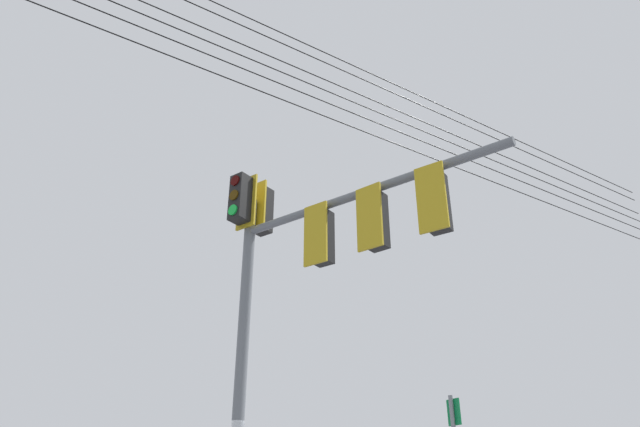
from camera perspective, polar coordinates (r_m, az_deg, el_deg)
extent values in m
cylinder|color=slate|center=(9.61, -7.87, -15.67)|extent=(0.20, 0.20, 6.38)
cylinder|color=slate|center=(9.07, 4.32, 2.08)|extent=(0.63, 4.84, 0.14)
cube|color=black|center=(10.84, -5.76, 0.27)|extent=(0.33, 0.33, 0.90)
cube|color=#B29319|center=(10.73, -6.36, 0.60)|extent=(0.08, 0.44, 1.04)
cylinder|color=#360503|center=(11.09, -5.12, 1.33)|extent=(0.05, 0.20, 0.20)
cylinder|color=#3C2703|center=(10.95, -5.19, -0.05)|extent=(0.05, 0.20, 0.20)
cylinder|color=green|center=(10.82, -5.25, -1.47)|extent=(0.05, 0.20, 0.20)
cube|color=black|center=(10.46, -7.94, 1.48)|extent=(0.33, 0.33, 0.90)
cube|color=#B29319|center=(10.57, -7.31, 1.13)|extent=(0.08, 0.44, 1.04)
cylinder|color=#360503|center=(10.51, -8.46, 3.26)|extent=(0.05, 0.20, 0.20)
cylinder|color=#3C2703|center=(10.36, -8.57, 1.83)|extent=(0.05, 0.20, 0.20)
cylinder|color=green|center=(10.22, -8.68, 0.36)|extent=(0.05, 0.20, 0.20)
cube|color=black|center=(9.22, 0.19, -2.37)|extent=(0.33, 0.33, 0.90)
cube|color=#B29319|center=(9.10, -0.45, -2.01)|extent=(0.08, 0.44, 1.04)
cylinder|color=#360503|center=(9.47, 0.78, -1.06)|extent=(0.05, 0.20, 0.20)
cylinder|color=#3C2703|center=(9.35, 0.79, -2.71)|extent=(0.05, 0.20, 0.20)
cylinder|color=green|center=(9.23, 0.80, -4.41)|extent=(0.05, 0.20, 0.20)
cube|color=black|center=(8.72, 5.55, -0.70)|extent=(0.32, 0.32, 0.90)
cube|color=#B29319|center=(8.59, 4.92, -0.31)|extent=(0.07, 0.44, 1.04)
cylinder|color=#360503|center=(8.98, 6.06, 0.65)|extent=(0.04, 0.20, 0.20)
cylinder|color=#3C2703|center=(8.85, 6.15, -1.07)|extent=(0.04, 0.20, 0.20)
cylinder|color=green|center=(8.72, 6.25, -2.84)|extent=(0.04, 0.20, 0.20)
cube|color=black|center=(8.31, 11.51, 1.15)|extent=(0.34, 0.34, 0.90)
cube|color=#B29319|center=(8.17, 11.01, 1.62)|extent=(0.09, 0.44, 1.04)
cylinder|color=#360503|center=(8.59, 11.79, 2.49)|extent=(0.05, 0.20, 0.20)
cylinder|color=#3C2703|center=(8.45, 11.98, 0.72)|extent=(0.05, 0.20, 0.20)
cylinder|color=green|center=(8.32, 12.17, -1.11)|extent=(0.05, 0.20, 0.20)
cube|color=#0C7238|center=(9.68, 13.18, -18.69)|extent=(0.11, 0.26, 0.39)
cube|color=white|center=(9.69, 13.25, -18.69)|extent=(0.07, 0.20, 0.33)
cylinder|color=black|center=(12.58, -1.23, 10.31)|extent=(25.43, 6.65, 0.24)
cylinder|color=black|center=(12.83, -1.21, 11.72)|extent=(25.43, 6.65, 0.24)
cylinder|color=black|center=(13.04, -1.20, 12.85)|extent=(25.43, 6.65, 0.24)
cylinder|color=black|center=(13.23, -1.19, 13.86)|extent=(25.43, 6.65, 0.24)
cylinder|color=black|center=(13.57, -1.16, 15.49)|extent=(25.43, 6.65, 0.24)
cylinder|color=black|center=(13.78, -1.15, 16.41)|extent=(25.43, 6.65, 0.24)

